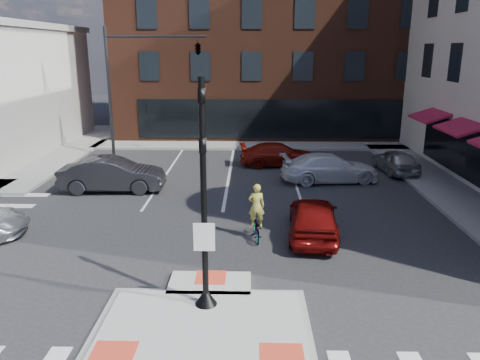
{
  "coord_description": "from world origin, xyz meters",
  "views": [
    {
      "loc": [
        1.17,
        -10.75,
        6.74
      ],
      "look_at": [
        0.78,
        6.0,
        2.0
      ],
      "focal_mm": 35.0,
      "sensor_mm": 36.0,
      "label": 1
    }
  ],
  "objects_px": {
    "white_pickup": "(330,168)",
    "bg_car_dark": "(112,175)",
    "red_sedan": "(313,217)",
    "bg_car_silver": "(395,161)",
    "cyclist": "(256,221)",
    "bg_car_red": "(279,155)"
  },
  "relations": [
    {
      "from": "bg_car_silver",
      "to": "bg_car_red",
      "type": "bearing_deg",
      "value": -19.34
    },
    {
      "from": "bg_car_silver",
      "to": "red_sedan",
      "type": "bearing_deg",
      "value": 51.77
    },
    {
      "from": "bg_car_red",
      "to": "bg_car_silver",
      "type": "bearing_deg",
      "value": -107.94
    },
    {
      "from": "bg_car_red",
      "to": "cyclist",
      "type": "bearing_deg",
      "value": 167.33
    },
    {
      "from": "white_pickup",
      "to": "bg_car_dark",
      "type": "relative_size",
      "value": 1.01
    },
    {
      "from": "bg_car_silver",
      "to": "cyclist",
      "type": "distance_m",
      "value": 12.48
    },
    {
      "from": "bg_car_red",
      "to": "cyclist",
      "type": "distance_m",
      "value": 11.22
    },
    {
      "from": "white_pickup",
      "to": "cyclist",
      "type": "distance_m",
      "value": 8.67
    },
    {
      "from": "red_sedan",
      "to": "bg_car_red",
      "type": "xyz_separation_m",
      "value": [
        -0.65,
        10.81,
        -0.08
      ]
    },
    {
      "from": "red_sedan",
      "to": "white_pickup",
      "type": "distance_m",
      "value": 7.65
    },
    {
      "from": "red_sedan",
      "to": "white_pickup",
      "type": "relative_size",
      "value": 0.87
    },
    {
      "from": "red_sedan",
      "to": "cyclist",
      "type": "bearing_deg",
      "value": 13.84
    },
    {
      "from": "red_sedan",
      "to": "bg_car_red",
      "type": "distance_m",
      "value": 10.83
    },
    {
      "from": "white_pickup",
      "to": "bg_car_dark",
      "type": "xyz_separation_m",
      "value": [
        -10.83,
        -1.93,
        0.09
      ]
    },
    {
      "from": "red_sedan",
      "to": "bg_car_silver",
      "type": "bearing_deg",
      "value": -116.18
    },
    {
      "from": "red_sedan",
      "to": "cyclist",
      "type": "xyz_separation_m",
      "value": [
        -2.11,
        -0.31,
        -0.04
      ]
    },
    {
      "from": "bg_car_dark",
      "to": "bg_car_red",
      "type": "xyz_separation_m",
      "value": [
        8.39,
        5.31,
        -0.16
      ]
    },
    {
      "from": "red_sedan",
      "to": "bg_car_red",
      "type": "relative_size",
      "value": 0.95
    },
    {
      "from": "bg_car_silver",
      "to": "bg_car_dark",
      "type": "bearing_deg",
      "value": 8.01
    },
    {
      "from": "white_pickup",
      "to": "cyclist",
      "type": "height_order",
      "value": "cyclist"
    },
    {
      "from": "cyclist",
      "to": "white_pickup",
      "type": "bearing_deg",
      "value": -121.03
    },
    {
      "from": "bg_car_dark",
      "to": "cyclist",
      "type": "bearing_deg",
      "value": -132.62
    }
  ]
}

